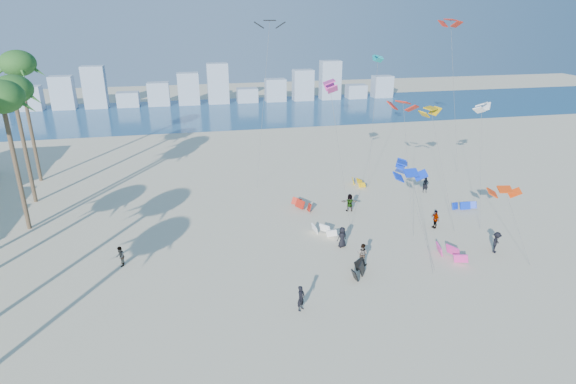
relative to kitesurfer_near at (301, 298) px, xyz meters
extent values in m
plane|color=beige|center=(-1.70, -5.31, -0.92)|extent=(220.00, 220.00, 0.00)
plane|color=navy|center=(-1.70, 66.69, -0.92)|extent=(220.00, 220.00, 0.00)
imported|color=black|center=(0.00, 0.00, 0.00)|extent=(0.79, 0.79, 1.85)
imported|color=gray|center=(6.23, 5.06, -0.01)|extent=(1.13, 1.10, 1.83)
imported|color=black|center=(5.55, 8.23, 0.00)|extent=(1.04, 0.84, 1.85)
imported|color=gray|center=(15.26, 10.14, -0.03)|extent=(0.59, 1.10, 1.79)
imported|color=black|center=(17.95, 4.65, 0.01)|extent=(1.36, 1.33, 1.87)
imported|color=gray|center=(8.68, 15.53, -0.01)|extent=(1.77, 0.81, 1.84)
imported|color=black|center=(18.65, 18.82, -0.04)|extent=(0.71, 0.54, 1.77)
imported|color=gray|center=(-12.78, 8.73, -0.09)|extent=(0.68, 0.85, 1.68)
cylinder|color=#595959|center=(10.91, 5.36, 2.82)|extent=(1.28, 4.88, 7.49)
cylinder|color=#595959|center=(12.27, 10.57, 4.86)|extent=(0.64, 3.30, 11.57)
cylinder|color=#595959|center=(16.10, 11.36, 4.38)|extent=(1.24, 4.72, 10.62)
cylinder|color=#595959|center=(6.68, 13.12, 5.64)|extent=(1.58, 3.31, 13.14)
cylinder|color=#595959|center=(14.23, 24.53, 6.10)|extent=(2.62, 5.79, 14.07)
cylinder|color=#595959|center=(18.57, 3.28, 2.00)|extent=(1.86, 2.22, 5.86)
cylinder|color=#595959|center=(1.66, 26.29, 8.08)|extent=(2.50, 4.33, 18.01)
cylinder|color=#595959|center=(20.07, 11.42, 4.47)|extent=(1.33, 4.59, 10.79)
cylinder|color=#595959|center=(10.48, 3.79, 2.85)|extent=(1.43, 2.58, 7.56)
cylinder|color=#595959|center=(24.93, 25.66, 8.08)|extent=(2.10, 2.36, 18.00)
cylinder|color=brown|center=(-22.05, 17.69, 5.24)|extent=(0.40, 0.40, 12.32)
ellipsoid|color=#255E21|center=(-22.05, 17.69, 11.40)|extent=(3.80, 3.80, 2.85)
cylinder|color=brown|center=(-23.33, 24.69, 5.01)|extent=(0.40, 0.40, 11.87)
ellipsoid|color=#255E21|center=(-23.33, 24.69, 10.94)|extent=(3.80, 3.80, 2.85)
cylinder|color=brown|center=(-24.57, 31.69, 5.90)|extent=(0.40, 0.40, 13.65)
ellipsoid|color=#255E21|center=(-24.57, 31.69, 12.72)|extent=(3.80, 3.80, 2.85)
cube|color=#9EADBF|center=(-37.50, 76.69, 1.48)|extent=(4.40, 3.00, 4.80)
cube|color=#9EADBF|center=(-31.30, 76.69, 2.38)|extent=(4.40, 3.00, 6.60)
cube|color=#9EADBF|center=(-25.10, 76.69, 3.28)|extent=(4.40, 3.00, 8.40)
cube|color=#9EADBF|center=(-18.90, 76.69, 0.58)|extent=(4.40, 3.00, 3.00)
cube|color=#9EADBF|center=(-12.70, 76.69, 1.48)|extent=(4.40, 3.00, 4.80)
cube|color=#9EADBF|center=(-6.50, 76.69, 2.38)|extent=(4.40, 3.00, 6.60)
cube|color=#9EADBF|center=(-0.30, 76.69, 3.28)|extent=(4.40, 3.00, 8.40)
cube|color=#9EADBF|center=(5.90, 76.69, 0.58)|extent=(4.40, 3.00, 3.00)
cube|color=#9EADBF|center=(12.10, 76.69, 1.48)|extent=(4.40, 3.00, 4.80)
cube|color=#9EADBF|center=(18.30, 76.69, 2.38)|extent=(4.40, 3.00, 6.60)
cube|color=#9EADBF|center=(24.50, 76.69, 3.28)|extent=(4.40, 3.00, 8.40)
cube|color=#9EADBF|center=(30.70, 76.69, 0.58)|extent=(4.40, 3.00, 3.00)
cube|color=#9EADBF|center=(36.90, 76.69, 1.48)|extent=(4.40, 3.00, 4.80)
camera|label=1|loc=(-6.44, -26.79, 18.50)|focal=29.72mm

